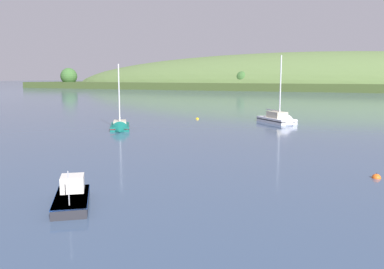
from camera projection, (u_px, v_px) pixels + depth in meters
far_shoreline_hill at (307, 89)px, 239.40m from camera, size 424.36×105.94×44.63m
sailboat_midwater_white at (120, 128)px, 56.89m from camera, size 6.58×7.35×10.38m
sailboat_far_left at (280, 121)px, 64.91m from camera, size 8.39×7.64×12.15m
fishing_boat_moored at (72, 198)px, 23.82m from camera, size 4.85×5.09×3.21m
mooring_buoy_foreground at (376, 178)px, 29.75m from camera, size 0.65×0.65×0.73m
mooring_buoy_midchannel at (197, 119)px, 71.58m from camera, size 0.56×0.56×0.64m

